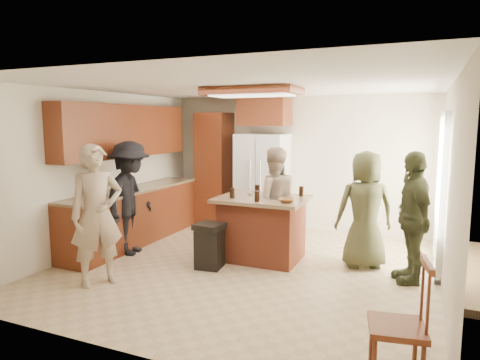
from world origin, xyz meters
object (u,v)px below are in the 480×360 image
at_px(person_counter, 130,198).
at_px(refrigerator, 263,182).
at_px(person_behind_left, 273,201).
at_px(person_behind_right, 365,210).
at_px(kitchen_island, 262,228).
at_px(person_side_right, 412,217).
at_px(trash_bin, 210,245).
at_px(person_front_left, 97,215).
at_px(spindle_chair, 400,327).

xyz_separation_m(person_counter, refrigerator, (1.32, 2.23, 0.03)).
height_order(person_counter, refrigerator, refrigerator).
bearing_deg(person_behind_left, person_counter, -5.47).
bearing_deg(person_behind_right, person_counter, -8.93).
bearing_deg(person_behind_left, refrigerator, -91.82).
height_order(person_behind_right, kitchen_island, person_behind_right).
height_order(person_side_right, trash_bin, person_side_right).
bearing_deg(kitchen_island, refrigerator, 110.38).
xyz_separation_m(person_front_left, refrigerator, (0.91, 3.42, 0.02)).
bearing_deg(kitchen_island, person_behind_right, 9.30).
xyz_separation_m(person_front_left, person_side_right, (3.58, 1.64, -0.05)).
bearing_deg(person_front_left, person_side_right, -31.81).
relative_size(person_behind_right, trash_bin, 2.60).
height_order(person_behind_left, person_side_right, person_side_right).
relative_size(person_behind_right, spindle_chair, 1.65).
bearing_deg(person_front_left, person_behind_left, -4.53).
distance_m(person_front_left, person_side_right, 3.94).
bearing_deg(person_counter, refrigerator, -39.57).
xyz_separation_m(person_behind_right, kitchen_island, (-1.43, -0.23, -0.34)).
bearing_deg(person_side_right, spindle_chair, -18.57).
bearing_deg(person_side_right, person_counter, -102.02).
height_order(person_behind_left, spindle_chair, person_behind_left).
distance_m(person_behind_right, refrigerator, 2.51).
xyz_separation_m(person_behind_left, person_behind_right, (1.36, -0.06, -0.01)).
bearing_deg(person_behind_left, person_front_left, 23.46).
distance_m(refrigerator, trash_bin, 2.42).
bearing_deg(person_side_right, kitchen_island, -111.33).
distance_m(person_behind_right, person_side_right, 0.70).
relative_size(person_behind_left, person_behind_right, 1.01).
bearing_deg(person_side_right, person_behind_left, -119.87).
bearing_deg(refrigerator, trash_bin, -87.72).
relative_size(refrigerator, spindle_chair, 1.81).
relative_size(person_behind_left, spindle_chair, 1.66).
relative_size(person_front_left, kitchen_island, 1.38).
distance_m(person_behind_left, spindle_chair, 3.40).
relative_size(person_front_left, refrigerator, 0.98).
height_order(person_behind_left, trash_bin, person_behind_left).
xyz_separation_m(person_front_left, person_counter, (-0.41, 1.19, -0.01)).
bearing_deg(person_side_right, person_behind_right, -137.02).
relative_size(person_counter, kitchen_island, 1.36).
bearing_deg(spindle_chair, person_side_right, 89.92).
relative_size(person_front_left, person_side_right, 1.05).
bearing_deg(trash_bin, person_behind_right, 24.56).
bearing_deg(trash_bin, spindle_chair, -34.55).
bearing_deg(spindle_chair, trash_bin, 145.45).
height_order(person_behind_left, refrigerator, refrigerator).
bearing_deg(person_counter, spindle_chair, -124.21).
xyz_separation_m(person_behind_right, trash_bin, (-1.96, -0.90, -0.50)).
relative_size(kitchen_island, spindle_chair, 1.29).
xyz_separation_m(person_behind_right, person_side_right, (0.62, -0.34, 0.02)).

